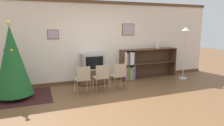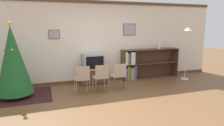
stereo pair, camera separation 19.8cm
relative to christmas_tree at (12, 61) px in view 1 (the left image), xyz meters
name	(u,v)px [view 1 (the left image)]	position (x,y,z in m)	size (l,w,h in m)	color
ground_plane	(120,105)	(2.41, -1.42, -1.00)	(24.00, 24.00, 0.00)	brown
wall_back	(94,42)	(2.41, 0.84, 0.35)	(9.15, 0.11, 2.70)	silver
area_rug	(16,98)	(0.00, 0.00, -1.00)	(1.83, 1.41, 0.01)	#381919
christmas_tree	(12,61)	(0.00, 0.00, 0.00)	(0.94, 0.94, 2.00)	maroon
tv_console	(93,76)	(2.28, 0.54, -0.75)	(0.90, 0.46, 0.49)	#412A1A
television	(93,62)	(2.28, 0.54, -0.26)	(0.69, 0.45, 0.51)	#9E9E99
folding_chair_left	(83,78)	(1.74, -0.39, -0.53)	(0.40, 0.40, 0.82)	tan
folding_chair_center	(102,77)	(2.28, -0.39, -0.53)	(0.40, 0.40, 0.82)	tan
folding_chair_right	(119,75)	(2.82, -0.39, -0.53)	(0.40, 0.40, 0.82)	tan
bookshelf	(139,65)	(4.02, 0.61, -0.49)	(2.17, 0.36, 1.07)	brown
vase	(157,45)	(4.77, 0.60, 0.19)	(0.12, 0.12, 0.25)	silver
standing_lamp	(185,40)	(5.51, 0.03, 0.41)	(0.28, 0.28, 1.84)	silver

